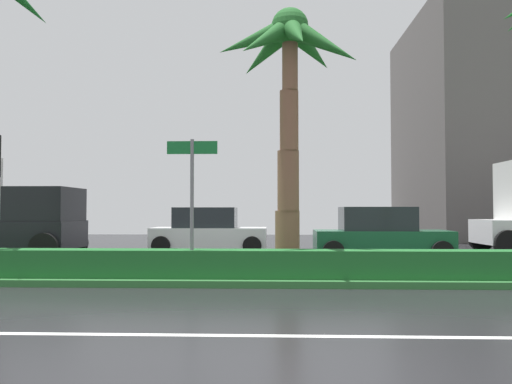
{
  "coord_description": "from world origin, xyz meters",
  "views": [
    {
      "loc": [
        -0.06,
        -4.68,
        1.6
      ],
      "look_at": [
        -0.68,
        11.91,
        2.2
      ],
      "focal_mm": 36.44,
      "sensor_mm": 36.0,
      "label": 1
    }
  ],
  "objects": [
    {
      "name": "palm_tree_centre_left",
      "position": [
        0.3,
        7.77,
        5.03
      ],
      "size": [
        3.55,
        3.52,
        6.35
      ],
      "color": "brown",
      "rests_on": "median_strip"
    },
    {
      "name": "car_in_traffic_second",
      "position": [
        3.33,
        12.27,
        0.83
      ],
      "size": [
        4.3,
        2.02,
        1.72
      ],
      "color": "#195133",
      "rests_on": "ground_plane"
    },
    {
      "name": "car_in_traffic_leading",
      "position": [
        -2.59,
        14.9,
        0.83
      ],
      "size": [
        4.3,
        2.02,
        1.72
      ],
      "color": "white",
      "rests_on": "ground_plane"
    },
    {
      "name": "ground_plane",
      "position": [
        0.0,
        9.0,
        -0.05
      ],
      "size": [
        90.0,
        42.0,
        0.1
      ],
      "primitive_type": "cube",
      "color": "black"
    },
    {
      "name": "street_name_sign",
      "position": [
        -1.86,
        6.49,
        2.08
      ],
      "size": [
        1.1,
        0.08,
        3.0
      ],
      "color": "slate",
      "rests_on": "median_strip"
    },
    {
      "name": "median_hedge",
      "position": [
        0.0,
        6.6,
        0.45
      ],
      "size": [
        76.5,
        0.7,
        0.6
      ],
      "color": "#1E6028",
      "rests_on": "median_strip"
    },
    {
      "name": "near_lane_divider_stripe",
      "position": [
        0.0,
        2.0,
        0.0
      ],
      "size": [
        81.0,
        0.14,
        0.01
      ],
      "primitive_type": "cube",
      "color": "white",
      "rests_on": "ground_plane"
    },
    {
      "name": "median_strip",
      "position": [
        0.0,
        8.0,
        0.07
      ],
      "size": [
        85.5,
        4.0,
        0.15
      ],
      "primitive_type": "cube",
      "color": "#2D6B33",
      "rests_on": "ground_plane"
    }
  ]
}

